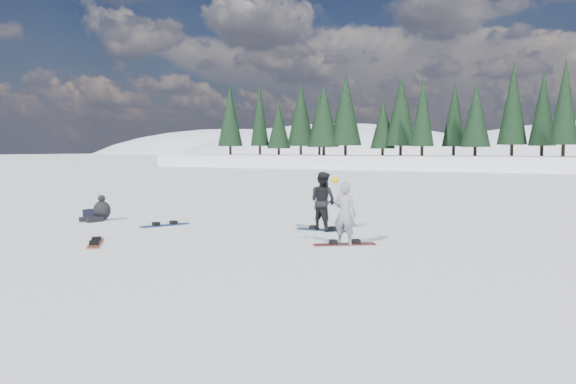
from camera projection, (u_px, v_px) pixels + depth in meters
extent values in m
plane|color=white|center=(285.00, 247.00, 13.20)|extent=(420.00, 420.00, 0.00)
cube|color=white|center=(518.00, 179.00, 61.88)|extent=(90.00, 14.00, 5.00)
ellipsoid|color=white|center=(335.00, 194.00, 196.79)|extent=(143.00, 110.00, 49.50)
ellipsoid|color=white|center=(231.00, 184.00, 264.51)|extent=(169.00, 130.00, 52.00)
cone|color=black|center=(229.00, 128.00, 78.94)|extent=(3.20, 3.20, 7.50)
cone|color=black|center=(247.00, 128.00, 77.54)|extent=(3.20, 3.20, 7.50)
cone|color=black|center=(267.00, 127.00, 76.14)|extent=(3.20, 3.20, 7.50)
cone|color=black|center=(286.00, 127.00, 74.74)|extent=(3.20, 3.20, 7.50)
cone|color=black|center=(307.00, 126.00, 73.33)|extent=(3.20, 3.20, 7.50)
cone|color=black|center=(328.00, 126.00, 71.93)|extent=(3.20, 3.20, 7.50)
cone|color=black|center=(350.00, 126.00, 70.53)|extent=(3.20, 3.20, 7.50)
cone|color=black|center=(374.00, 125.00, 69.12)|extent=(3.20, 3.20, 7.50)
cone|color=black|center=(398.00, 125.00, 67.72)|extent=(3.20, 3.20, 7.50)
cone|color=black|center=(423.00, 124.00, 66.32)|extent=(3.20, 3.20, 7.50)
cone|color=black|center=(449.00, 124.00, 64.91)|extent=(3.20, 3.20, 7.50)
cone|color=black|center=(476.00, 123.00, 63.51)|extent=(3.20, 3.20, 7.50)
cone|color=black|center=(505.00, 122.00, 62.11)|extent=(3.20, 3.20, 7.50)
cone|color=black|center=(535.00, 122.00, 60.70)|extent=(3.20, 3.20, 7.50)
cone|color=black|center=(566.00, 121.00, 59.30)|extent=(3.20, 3.20, 7.50)
imported|color=#96959A|center=(345.00, 214.00, 13.38)|extent=(0.57, 0.39, 1.52)
sphere|color=yellow|center=(335.00, 180.00, 13.30)|extent=(0.18, 0.18, 0.18)
imported|color=black|center=(323.00, 201.00, 15.76)|extent=(0.96, 0.84, 1.66)
ellipsoid|color=black|center=(102.00, 210.00, 18.07)|extent=(0.73, 0.68, 0.62)
sphere|color=black|center=(102.00, 199.00, 18.04)|extent=(0.24, 0.24, 0.24)
cube|color=black|center=(95.00, 220.00, 17.63)|extent=(0.28, 0.56, 0.16)
cube|color=black|center=(88.00, 219.00, 17.77)|extent=(0.41, 0.55, 0.16)
cube|color=black|center=(91.00, 214.00, 18.59)|extent=(0.50, 0.37, 0.30)
cube|color=maroon|center=(345.00, 244.00, 13.43)|extent=(1.39, 1.09, 0.03)
cube|color=navy|center=(323.00, 230.00, 15.83)|extent=(1.52, 0.43, 0.03)
cube|color=navy|center=(165.00, 225.00, 16.82)|extent=(0.91, 1.47, 0.03)
cube|color=#A04623|center=(95.00, 243.00, 13.60)|extent=(1.20, 1.31, 0.03)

